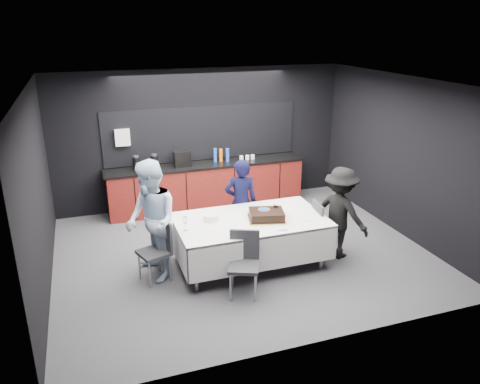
# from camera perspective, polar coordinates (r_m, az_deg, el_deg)

# --- Properties ---
(ground) EXTENTS (6.00, 6.00, 0.00)m
(ground) POSITION_cam_1_polar(r_m,az_deg,el_deg) (7.93, 0.24, -7.38)
(ground) COLOR #47474C
(ground) RESTS_ON ground
(room_shell) EXTENTS (6.04, 5.04, 2.82)m
(room_shell) POSITION_cam_1_polar(r_m,az_deg,el_deg) (7.26, 0.26, 5.75)
(room_shell) COLOR white
(room_shell) RESTS_ON ground
(kitchenette) EXTENTS (4.10, 0.64, 2.05)m
(kitchenette) POSITION_cam_1_polar(r_m,az_deg,el_deg) (9.66, -4.16, 1.25)
(kitchenette) COLOR #59110E
(kitchenette) RESTS_ON ground
(party_table) EXTENTS (2.32, 1.32, 0.78)m
(party_table) POSITION_cam_1_polar(r_m,az_deg,el_deg) (7.31, 1.27, -4.29)
(party_table) COLOR #99999E
(party_table) RESTS_ON ground
(cake_assembly) EXTENTS (0.65, 0.57, 0.17)m
(cake_assembly) POSITION_cam_1_polar(r_m,az_deg,el_deg) (7.23, 3.26, -2.80)
(cake_assembly) COLOR #C08C38
(cake_assembly) RESTS_ON party_table
(plate_stack) EXTENTS (0.23, 0.23, 0.10)m
(plate_stack) POSITION_cam_1_polar(r_m,az_deg,el_deg) (7.19, -3.59, -3.11)
(plate_stack) COLOR white
(plate_stack) RESTS_ON party_table
(loose_plate_near) EXTENTS (0.19, 0.19, 0.01)m
(loose_plate_near) POSITION_cam_1_polar(r_m,az_deg,el_deg) (6.92, -0.98, -4.45)
(loose_plate_near) COLOR white
(loose_plate_near) RESTS_ON party_table
(loose_plate_right_a) EXTENTS (0.19, 0.19, 0.01)m
(loose_plate_right_a) POSITION_cam_1_polar(r_m,az_deg,el_deg) (7.52, 6.09, -2.49)
(loose_plate_right_a) COLOR white
(loose_plate_right_a) RESTS_ON party_table
(loose_plate_right_b) EXTENTS (0.19, 0.19, 0.01)m
(loose_plate_right_b) POSITION_cam_1_polar(r_m,az_deg,el_deg) (7.31, 7.80, -3.26)
(loose_plate_right_b) COLOR white
(loose_plate_right_b) RESTS_ON party_table
(loose_plate_far) EXTENTS (0.22, 0.22, 0.01)m
(loose_plate_far) POSITION_cam_1_polar(r_m,az_deg,el_deg) (7.56, 1.16, -2.25)
(loose_plate_far) COLOR white
(loose_plate_far) RESTS_ON party_table
(fork_pile) EXTENTS (0.15, 0.11, 0.02)m
(fork_pile) POSITION_cam_1_polar(r_m,az_deg,el_deg) (6.91, 5.15, -4.50)
(fork_pile) COLOR white
(fork_pile) RESTS_ON party_table
(champagne_flute) EXTENTS (0.06, 0.06, 0.22)m
(champagne_flute) POSITION_cam_1_polar(r_m,az_deg,el_deg) (6.84, -6.72, -3.49)
(champagne_flute) COLOR white
(champagne_flute) RESTS_ON party_table
(chair_left) EXTENTS (0.53, 0.53, 0.92)m
(chair_left) POSITION_cam_1_polar(r_m,az_deg,el_deg) (7.05, -9.92, -6.51)
(chair_left) COLOR #2C2C31
(chair_left) RESTS_ON ground
(chair_right) EXTENTS (0.47, 0.47, 0.92)m
(chair_right) POSITION_cam_1_polar(r_m,az_deg,el_deg) (7.75, 10.14, -3.99)
(chair_right) COLOR #2C2C31
(chair_right) RESTS_ON ground
(chair_near) EXTENTS (0.55, 0.55, 0.92)m
(chair_near) POSITION_cam_1_polar(r_m,az_deg,el_deg) (6.61, 0.50, -8.11)
(chair_near) COLOR #2C2C31
(chair_near) RESTS_ON ground
(person_center) EXTENTS (0.61, 0.46, 1.52)m
(person_center) POSITION_cam_1_polar(r_m,az_deg,el_deg) (7.95, 0.11, -1.27)
(person_center) COLOR black
(person_center) RESTS_ON ground
(person_left) EXTENTS (0.84, 0.99, 1.82)m
(person_left) POSITION_cam_1_polar(r_m,az_deg,el_deg) (6.95, -10.76, -3.54)
(person_left) COLOR silver
(person_left) RESTS_ON ground
(person_right) EXTENTS (0.97, 1.13, 1.52)m
(person_right) POSITION_cam_1_polar(r_m,az_deg,el_deg) (7.69, 12.10, -2.51)
(person_right) COLOR black
(person_right) RESTS_ON ground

